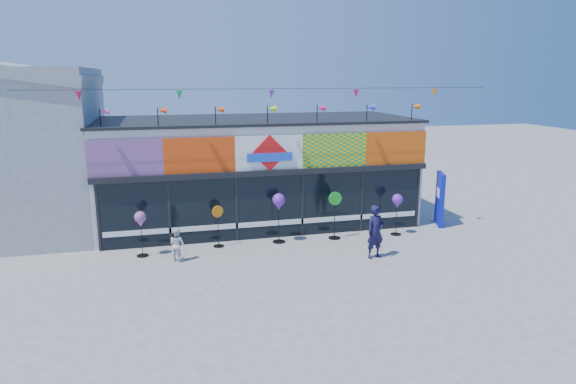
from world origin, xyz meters
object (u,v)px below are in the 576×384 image
object	(u,v)px
blue_sign	(440,199)
spinner_1	(218,225)
spinner_2	(279,203)
adult_man	(376,232)
child	(177,244)
spinner_0	(140,220)
spinner_3	(335,214)
spinner_4	(397,202)

from	to	relation	value
blue_sign	spinner_1	distance (m)	8.70
spinner_2	blue_sign	bearing A→B (deg)	5.01
adult_man	child	bearing A→B (deg)	155.44
spinner_0	spinner_3	distance (m)	6.67
adult_man	spinner_3	bearing A→B (deg)	92.30
spinner_2	child	distance (m)	3.77
spinner_1	spinner_4	xyz separation A→B (m)	(6.49, -0.25, 0.47)
spinner_0	spinner_4	size ratio (longest dim) A/B	0.98
spinner_2	adult_man	bearing A→B (deg)	-40.90
spinner_2	spinner_4	size ratio (longest dim) A/B	1.14
spinner_0	adult_man	bearing A→B (deg)	-15.25
spinner_1	spinner_3	world-z (taller)	spinner_3
spinner_0	spinner_2	xyz separation A→B (m)	(4.62, 0.30, 0.21)
spinner_1	spinner_3	size ratio (longest dim) A/B	0.84
spinner_1	spinner_3	bearing A→B (deg)	-1.67
spinner_0	spinner_1	size ratio (longest dim) A/B	1.04
blue_sign	spinner_0	bearing A→B (deg)	-156.00
spinner_3	adult_man	bearing A→B (deg)	-74.88
spinner_2	spinner_3	xyz separation A→B (m)	(2.04, -0.07, -0.50)
spinner_2	adult_man	world-z (taller)	spinner_2
spinner_4	adult_man	size ratio (longest dim) A/B	0.89
adult_man	spinner_4	bearing A→B (deg)	37.13
spinner_0	adult_man	size ratio (longest dim) A/B	0.87
blue_sign	spinner_3	xyz separation A→B (m)	(-4.54, -0.65, -0.13)
spinner_1	adult_man	distance (m)	5.29
spinner_2	spinner_4	bearing A→B (deg)	-2.67
spinner_0	spinner_4	bearing A→B (deg)	0.63
spinner_3	adult_man	xyz separation A→B (m)	(0.60, -2.21, -0.05)
spinner_0	spinner_1	distance (m)	2.57
spinner_3	child	world-z (taller)	spinner_3
spinner_4	child	size ratio (longest dim) A/B	1.44
blue_sign	child	world-z (taller)	blue_sign
spinner_2	adult_man	size ratio (longest dim) A/B	1.02
blue_sign	spinner_1	bearing A→B (deg)	-157.01
spinner_2	spinner_0	bearing A→B (deg)	-176.24
spinner_4	spinner_2	bearing A→B (deg)	177.33
spinner_3	spinner_4	xyz separation A→B (m)	(2.34, -0.13, 0.32)
child	spinner_3	bearing A→B (deg)	-123.97
spinner_2	adult_man	distance (m)	3.53
spinner_4	spinner_0	bearing A→B (deg)	-179.37
spinner_4	adult_man	xyz separation A→B (m)	(-1.75, -2.08, -0.37)
adult_man	child	world-z (taller)	adult_man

